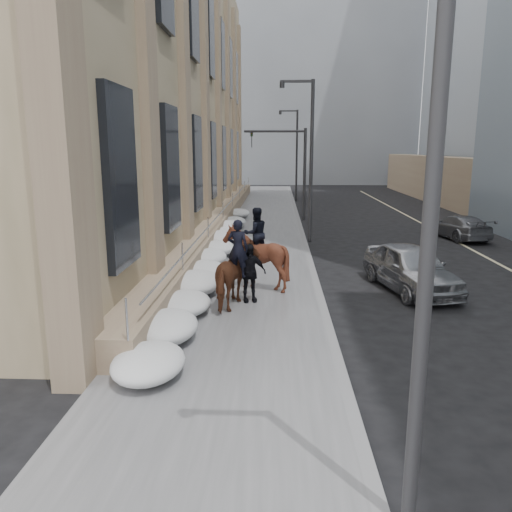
{
  "coord_description": "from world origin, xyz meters",
  "views": [
    {
      "loc": [
        1.23,
        -11.47,
        4.76
      ],
      "look_at": [
        0.63,
        2.56,
        1.7
      ],
      "focal_mm": 35.0,
      "sensor_mm": 36.0,
      "label": 1
    }
  ],
  "objects_px": {
    "mounted_horse_right": "(255,255)",
    "car_silver": "(411,268)",
    "pedestrian": "(249,273)",
    "mounted_horse_left": "(236,273)",
    "car_grey": "(459,227)"
  },
  "relations": [
    {
      "from": "mounted_horse_left",
      "to": "car_silver",
      "type": "height_order",
      "value": "mounted_horse_left"
    },
    {
      "from": "car_silver",
      "to": "mounted_horse_right",
      "type": "bearing_deg",
      "value": 172.0
    },
    {
      "from": "mounted_horse_left",
      "to": "car_silver",
      "type": "distance_m",
      "value": 6.18
    },
    {
      "from": "car_silver",
      "to": "car_grey",
      "type": "height_order",
      "value": "car_silver"
    },
    {
      "from": "mounted_horse_left",
      "to": "pedestrian",
      "type": "height_order",
      "value": "mounted_horse_left"
    },
    {
      "from": "mounted_horse_right",
      "to": "car_silver",
      "type": "xyz_separation_m",
      "value": [
        5.23,
        0.37,
        -0.48
      ]
    },
    {
      "from": "car_grey",
      "to": "mounted_horse_right",
      "type": "bearing_deg",
      "value": 34.32
    },
    {
      "from": "pedestrian",
      "to": "car_grey",
      "type": "distance_m",
      "value": 15.93
    },
    {
      "from": "mounted_horse_right",
      "to": "car_silver",
      "type": "distance_m",
      "value": 5.27
    },
    {
      "from": "pedestrian",
      "to": "car_silver",
      "type": "bearing_deg",
      "value": 2.89
    },
    {
      "from": "mounted_horse_right",
      "to": "pedestrian",
      "type": "relative_size",
      "value": 1.51
    },
    {
      "from": "mounted_horse_right",
      "to": "pedestrian",
      "type": "bearing_deg",
      "value": 61.01
    },
    {
      "from": "mounted_horse_left",
      "to": "car_grey",
      "type": "distance_m",
      "value": 16.52
    },
    {
      "from": "mounted_horse_right",
      "to": "mounted_horse_left",
      "type": "bearing_deg",
      "value": 52.18
    },
    {
      "from": "mounted_horse_right",
      "to": "car_silver",
      "type": "relative_size",
      "value": 0.58
    }
  ]
}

